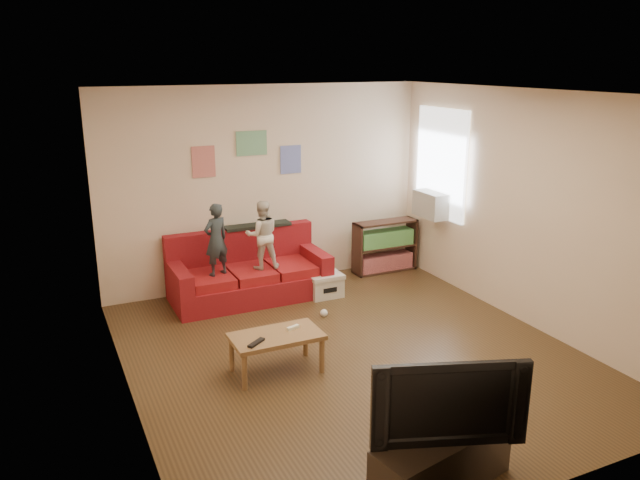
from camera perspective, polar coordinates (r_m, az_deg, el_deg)
name	(u,v)px	position (r m, az deg, el deg)	size (l,w,h in m)	color
room_shell	(354,231)	(6.24, 3.12, 0.79)	(4.52, 5.02, 2.72)	#4F381E
sofa	(248,275)	(8.20, -6.58, -3.18)	(2.01, 0.92, 0.88)	maroon
child_a	(216,240)	(7.75, -9.48, 0.04)	(0.33, 0.22, 0.91)	#2A3336
child_b	(262,235)	(7.93, -5.31, 0.47)	(0.43, 0.34, 0.89)	beige
coffee_table	(276,340)	(6.24, -4.01, -9.08)	(0.89, 0.49, 0.40)	olive
remote	(256,343)	(6.03, -5.85, -9.33)	(0.22, 0.05, 0.02)	black
game_controller	(293,327)	(6.32, -2.48, -8.00)	(0.14, 0.04, 0.03)	white
bookshelf	(385,249)	(9.16, 5.93, -0.81)	(0.95, 0.28, 0.76)	#3C2319
window	(441,163)	(8.71, 11.01, 6.88)	(0.04, 1.08, 1.48)	white
ac_unit	(432,204)	(8.74, 10.18, 3.22)	(0.28, 0.55, 0.35)	#B7B2A3
artwork_left	(204,162)	(8.13, -10.60, 7.05)	(0.30, 0.01, 0.40)	#D87266
artwork_center	(252,143)	(8.29, -6.28, 8.79)	(0.42, 0.01, 0.32)	#72B27F
artwork_right	(291,160)	(8.51, -2.69, 7.36)	(0.30, 0.01, 0.38)	#727FCC
file_box	(325,285)	(8.20, 0.44, -4.13)	(0.45, 0.34, 0.31)	silver
tv_stand	(442,461)	(4.86, 11.06, -19.25)	(1.11, 0.37, 0.42)	#35291F
television	(446,397)	(4.58, 11.42, -13.87)	(1.10, 0.14, 0.63)	black
tissue	(324,313)	(7.61, 0.36, -6.69)	(0.09, 0.09, 0.09)	white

